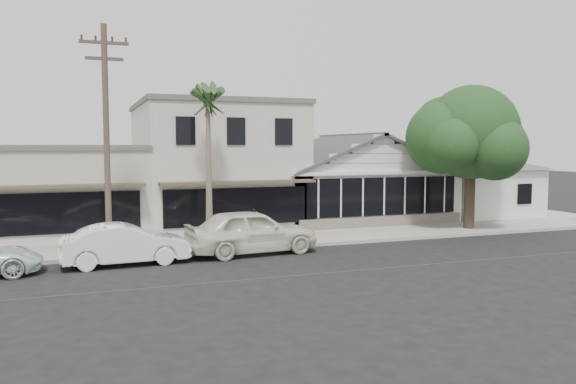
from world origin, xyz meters
name	(u,v)px	position (x,y,z in m)	size (l,w,h in m)	color
ground	(379,269)	(0.00, 0.00, 0.00)	(140.00, 140.00, 0.00)	black
sidewalk_north	(133,248)	(-8.00, 6.75, 0.07)	(90.00, 3.50, 0.15)	#9E9991
corner_shop	(350,176)	(5.00, 12.47, 2.62)	(10.40, 8.60, 5.10)	silver
side_cottage	(474,192)	(13.20, 11.50, 1.50)	(6.00, 6.00, 3.00)	silver
row_building_near	(213,167)	(-3.00, 13.50, 3.25)	(8.00, 10.00, 6.50)	beige
row_building_midnear	(39,191)	(-12.00, 13.50, 2.10)	(10.00, 10.00, 4.20)	#B5B2A2
utility_pole	(106,136)	(-9.00, 5.20, 4.79)	(1.80, 0.24, 9.00)	brown
car_0	(251,231)	(-3.50, 4.31, 0.92)	(2.18, 5.42, 1.85)	silver
car_1	(125,244)	(-8.50, 3.87, 0.76)	(1.62, 4.63, 1.53)	white
shade_tree	(467,135)	(8.81, 6.61, 4.94)	(6.77, 6.12, 7.51)	#46362A
palm_east	(208,102)	(-4.74, 6.62, 6.30)	(2.56, 2.56, 7.33)	#726651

